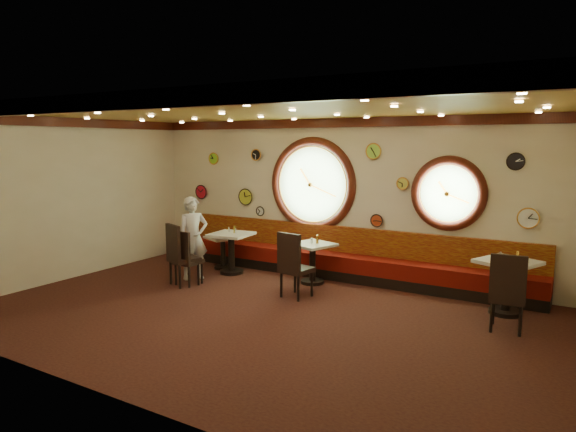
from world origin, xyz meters
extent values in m
cube|color=black|center=(0.00, 0.00, 0.00)|extent=(9.00, 6.00, 0.00)
cube|color=#B47B32|center=(0.00, 0.00, 3.20)|extent=(9.00, 6.00, 0.02)
cube|color=beige|center=(0.00, 3.00, 1.60)|extent=(9.00, 0.02, 3.20)
cube|color=beige|center=(0.00, -3.00, 1.60)|extent=(9.00, 0.02, 3.20)
cube|color=beige|center=(-4.50, 0.00, 1.60)|extent=(0.02, 6.00, 3.20)
cube|color=#3C130B|center=(0.00, 2.95, 3.11)|extent=(9.00, 0.10, 0.18)
cube|color=#3C130B|center=(0.00, -2.95, 3.11)|extent=(9.00, 0.10, 0.18)
cube|color=#3C130B|center=(-4.45, 0.00, 3.11)|extent=(0.10, 6.00, 0.18)
cube|color=black|center=(0.00, 2.72, 0.10)|extent=(8.00, 0.55, 0.20)
cube|color=#5B0C07|center=(0.00, 2.72, 0.35)|extent=(8.00, 0.55, 0.30)
cube|color=#650C08|center=(0.00, 2.94, 0.75)|extent=(8.00, 0.10, 0.55)
cylinder|color=#89BA70|center=(-0.60, 3.00, 1.85)|extent=(1.66, 0.02, 1.66)
torus|color=#3C130B|center=(-0.60, 2.98, 1.85)|extent=(1.98, 0.18, 1.98)
torus|color=gold|center=(-0.60, 2.95, 1.85)|extent=(1.61, 0.03, 1.61)
cylinder|color=#89BA70|center=(2.20, 3.00, 1.80)|extent=(1.10, 0.02, 1.10)
torus|color=#3C130B|center=(2.20, 2.98, 1.80)|extent=(1.38, 0.18, 1.38)
torus|color=gold|center=(2.20, 2.95, 1.80)|extent=(1.09, 0.03, 1.09)
cylinder|color=black|center=(-2.00, 2.96, 2.45)|extent=(0.24, 0.03, 0.24)
cylinder|color=black|center=(3.30, 2.96, 2.40)|extent=(0.28, 0.03, 0.28)
cylinder|color=silver|center=(-1.90, 2.96, 1.20)|extent=(0.20, 0.03, 0.20)
cylinder|color=#87D62A|center=(-3.20, 2.96, 2.35)|extent=(0.26, 0.03, 0.26)
cylinder|color=red|center=(0.85, 2.96, 1.20)|extent=(0.24, 0.03, 0.24)
cylinder|color=gold|center=(-2.30, 2.96, 1.50)|extent=(0.36, 0.03, 0.36)
cylinder|color=#97D843|center=(0.75, 2.96, 2.55)|extent=(0.30, 0.03, 0.30)
cylinder|color=gold|center=(1.35, 2.96, 1.95)|extent=(0.22, 0.03, 0.22)
cylinder|color=white|center=(3.55, 2.96, 1.45)|extent=(0.34, 0.03, 0.34)
cylinder|color=red|center=(-3.60, 2.96, 1.55)|extent=(0.32, 0.03, 0.32)
cylinder|color=black|center=(-2.37, 2.18, 0.03)|extent=(0.40, 0.40, 0.05)
cylinder|color=black|center=(-2.37, 2.18, 0.35)|extent=(0.11, 0.11, 0.64)
cube|color=silver|center=(-2.37, 2.18, 0.68)|extent=(0.84, 0.84, 0.05)
cylinder|color=black|center=(-1.94, 1.93, 0.03)|extent=(0.49, 0.49, 0.07)
cylinder|color=black|center=(-1.94, 1.93, 0.42)|extent=(0.13, 0.13, 0.78)
cube|color=silver|center=(-1.94, 1.93, 0.83)|extent=(0.85, 0.85, 0.06)
cylinder|color=black|center=(-0.12, 2.11, 0.03)|extent=(0.45, 0.45, 0.06)
cylinder|color=black|center=(-0.12, 2.11, 0.39)|extent=(0.12, 0.12, 0.72)
cube|color=silver|center=(-0.12, 2.11, 0.77)|extent=(0.91, 0.91, 0.05)
cylinder|color=black|center=(3.38, 2.08, 0.03)|extent=(0.50, 0.50, 0.07)
cylinder|color=black|center=(3.38, 2.08, 0.43)|extent=(0.14, 0.14, 0.80)
cube|color=silver|center=(3.38, 2.08, 0.85)|extent=(1.05, 1.05, 0.06)
cube|color=black|center=(-2.14, 0.82, 0.44)|extent=(0.46, 0.46, 0.08)
cube|color=black|center=(-2.15, 0.63, 0.77)|extent=(0.45, 0.08, 0.58)
cube|color=black|center=(-2.19, 0.75, 0.50)|extent=(0.65, 0.65, 0.09)
cube|color=black|center=(-2.27, 0.55, 0.87)|extent=(0.49, 0.24, 0.65)
cube|color=black|center=(0.06, 1.18, 0.49)|extent=(0.56, 0.56, 0.09)
cube|color=black|center=(0.03, 0.96, 0.85)|extent=(0.49, 0.14, 0.64)
cube|color=black|center=(3.50, 1.32, 0.49)|extent=(0.53, 0.53, 0.08)
cube|color=black|center=(3.52, 1.10, 0.84)|extent=(0.49, 0.11, 0.63)
cylinder|color=#B8B9BD|center=(-2.41, 2.22, 0.74)|extent=(0.03, 0.03, 0.09)
cylinder|color=silver|center=(-2.06, 2.01, 0.91)|extent=(0.04, 0.04, 0.11)
cylinder|color=silver|center=(-0.16, 2.14, 0.84)|extent=(0.04, 0.04, 0.10)
cylinder|color=silver|center=(3.25, 2.20, 0.93)|extent=(0.04, 0.04, 0.10)
cylinder|color=silver|center=(-2.34, 2.19, 0.74)|extent=(0.03, 0.03, 0.09)
cylinder|color=silver|center=(-1.86, 1.96, 0.91)|extent=(0.04, 0.04, 0.10)
cylinder|color=silver|center=(-0.13, 2.09, 0.84)|extent=(0.03, 0.03, 0.09)
cylinder|color=silver|center=(3.34, 1.99, 0.93)|extent=(0.04, 0.04, 0.11)
cylinder|color=gold|center=(-2.29, 2.25, 0.78)|extent=(0.05, 0.05, 0.16)
cylinder|color=gold|center=(-1.88, 1.96, 0.93)|extent=(0.05, 0.05, 0.15)
cylinder|color=#CB872F|center=(-0.03, 2.13, 0.88)|extent=(0.05, 0.05, 0.17)
cylinder|color=gold|center=(3.51, 2.14, 0.95)|extent=(0.05, 0.05, 0.15)
imported|color=silver|center=(-2.33, 1.19, 0.83)|extent=(0.65, 0.72, 1.66)
camera|label=1|loc=(4.45, -6.48, 2.70)|focal=32.00mm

